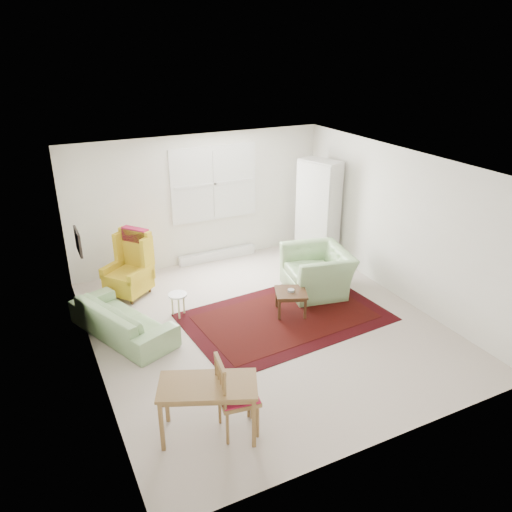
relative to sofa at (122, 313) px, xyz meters
name	(u,v)px	position (x,y,z in m)	size (l,w,h in m)	color
room	(260,245)	(2.03, -0.49, 0.89)	(5.04, 5.54, 2.51)	#BFAFA3
rug	(286,317)	(2.41, -0.64, -0.35)	(3.09, 1.99, 0.03)	black
sofa	(122,313)	(0.00, 0.00, 0.00)	(1.82, 0.71, 0.73)	#85AA71
armchair	(317,267)	(3.36, -0.05, 0.09)	(1.16, 1.01, 0.90)	#85AA71
wingback_chair	(127,265)	(0.37, 1.21, 0.20)	(0.66, 0.69, 1.14)	gold
coffee_table	(291,302)	(2.55, -0.55, -0.17)	(0.49, 0.49, 0.40)	#3D2312
stool	(178,305)	(0.91, 0.15, -0.17)	(0.30, 0.30, 0.40)	white
cabinet	(318,211)	(4.11, 1.14, 0.63)	(0.42, 0.80, 2.00)	silver
desk	(209,409)	(0.41, -2.48, -0.03)	(1.06, 0.53, 0.67)	olive
desk_chair	(238,395)	(0.72, -2.58, 0.12)	(0.42, 0.42, 0.97)	olive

